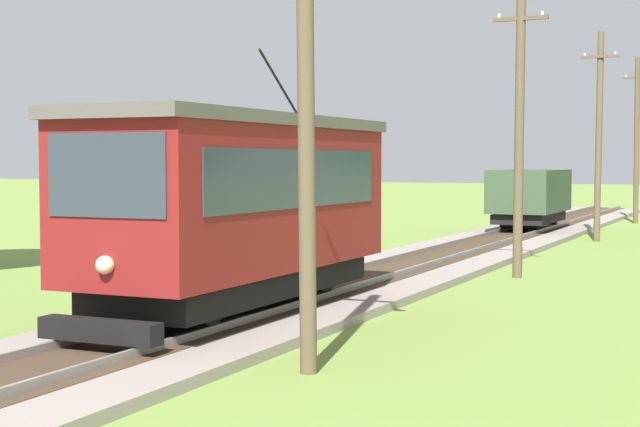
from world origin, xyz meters
The scene contains 6 objects.
red_tram centered at (0.00, 14.78, 2.19)m, with size 2.60×8.54×4.79m.
freight_car centered at (0.00, 38.87, 1.56)m, with size 2.40×5.20×2.31m.
utility_pole_near_tram centered at (3.04, 11.24, 4.01)m, with size 1.40×0.41×7.83m.
utility_pole_mid centered at (3.04, 23.91, 3.84)m, with size 1.40×0.38×7.48m.
utility_pole_far centered at (3.04, 36.67, 3.99)m, with size 1.40×0.59×7.79m.
utility_pole_distant centered at (3.04, 48.04, 4.05)m, with size 1.40×0.47×7.90m.
Camera 1 is at (8.87, -1.05, 2.97)m, focal length 55.35 mm.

